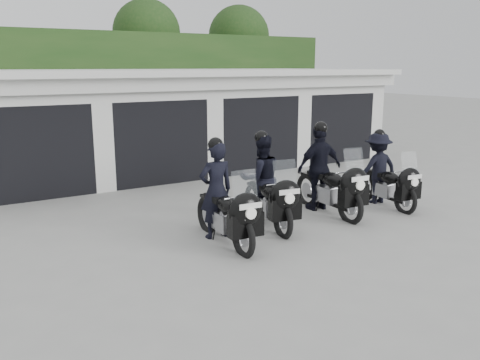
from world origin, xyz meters
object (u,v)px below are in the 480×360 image
police_bike_c (325,173)px  police_bike_d (382,172)px  police_bike_a (224,201)px  police_bike_b (265,185)px

police_bike_c → police_bike_d: 1.52m
police_bike_a → police_bike_d: size_ratio=1.09×
police_bike_a → police_bike_b: police_bike_a is taller
police_bike_a → police_bike_c: size_ratio=0.96×
police_bike_b → police_bike_d: 3.09m
police_bike_a → police_bike_c: bearing=15.0°
police_bike_a → police_bike_c: 2.88m
police_bike_b → police_bike_c: (1.59, 0.07, 0.04)m
police_bike_b → police_bike_d: police_bike_b is taller
police_bike_c → police_bike_d: (1.50, -0.22, -0.10)m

